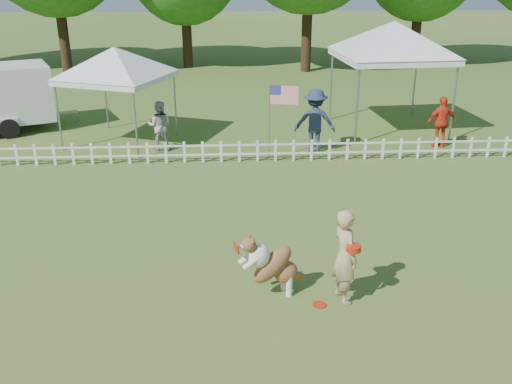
% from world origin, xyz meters
% --- Properties ---
extents(ground, '(120.00, 120.00, 0.00)m').
position_xyz_m(ground, '(0.00, 0.00, 0.00)').
color(ground, '#2F551B').
rests_on(ground, ground).
extents(picket_fence, '(22.00, 0.08, 0.60)m').
position_xyz_m(picket_fence, '(0.00, 7.00, 0.30)').
color(picket_fence, silver).
rests_on(picket_fence, ground).
extents(handler, '(0.53, 0.67, 1.59)m').
position_xyz_m(handler, '(0.73, -0.03, 0.80)').
color(handler, tan).
rests_on(handler, ground).
extents(dog, '(1.19, 0.73, 1.16)m').
position_xyz_m(dog, '(-0.39, 0.14, 0.58)').
color(dog, brown).
rests_on(dog, ground).
extents(frisbee_on_turf, '(0.29, 0.29, 0.02)m').
position_xyz_m(frisbee_on_turf, '(0.33, -0.19, 0.01)').
color(frisbee_on_turf, red).
rests_on(frisbee_on_turf, ground).
extents(canopy_tent_left, '(3.51, 3.51, 2.80)m').
position_xyz_m(canopy_tent_left, '(-4.28, 9.06, 1.40)').
color(canopy_tent_left, silver).
rests_on(canopy_tent_left, ground).
extents(canopy_tent_right, '(3.52, 3.52, 3.38)m').
position_xyz_m(canopy_tent_right, '(4.16, 10.04, 1.69)').
color(canopy_tent_right, silver).
rests_on(canopy_tent_right, ground).
extents(flag_pole, '(0.82, 0.25, 2.14)m').
position_xyz_m(flag_pole, '(0.08, 7.08, 1.07)').
color(flag_pole, gray).
rests_on(flag_pole, ground).
extents(spectator_a, '(0.75, 0.61, 1.45)m').
position_xyz_m(spectator_a, '(-3.02, 8.24, 0.73)').
color(spectator_a, '#A7A6AC').
rests_on(spectator_a, ground).
extents(spectator_b, '(1.25, 0.81, 1.83)m').
position_xyz_m(spectator_b, '(1.44, 7.81, 0.91)').
color(spectator_b, '#232F4C').
rests_on(spectator_b, ground).
extents(spectator_c, '(0.93, 0.47, 1.52)m').
position_xyz_m(spectator_c, '(5.23, 8.03, 0.76)').
color(spectator_c, red).
rests_on(spectator_c, ground).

